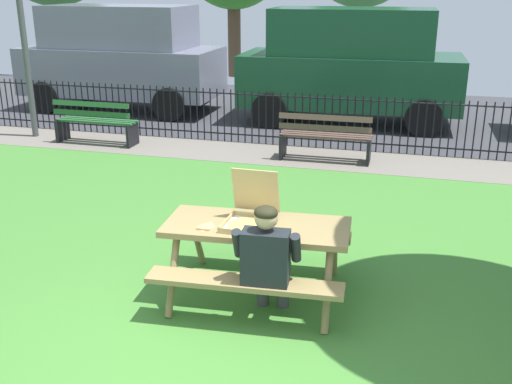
% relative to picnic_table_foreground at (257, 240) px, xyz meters
% --- Properties ---
extents(ground, '(28.00, 11.28, 0.02)m').
position_rel_picnic_table_foreground_xyz_m(ground, '(-0.28, 0.17, -0.61)').
color(ground, '#417C30').
extents(cobblestone_walkway, '(28.00, 1.40, 0.01)m').
position_rel_picnic_table_foreground_xyz_m(cobblestone_walkway, '(-0.28, 5.11, -0.60)').
color(cobblestone_walkway, slate).
extents(street_asphalt, '(28.00, 6.54, 0.01)m').
position_rel_picnic_table_foreground_xyz_m(street_asphalt, '(-0.28, 9.08, -0.60)').
color(street_asphalt, '#38383D').
extents(picnic_table_foreground, '(1.91, 1.61, 0.79)m').
position_rel_picnic_table_foreground_xyz_m(picnic_table_foreground, '(0.00, 0.00, 0.00)').
color(picnic_table_foreground, olive).
rests_on(picnic_table_foreground, ground).
extents(pizza_box_open, '(0.48, 0.55, 0.52)m').
position_rel_picnic_table_foreground_xyz_m(pizza_box_open, '(-0.06, -0.01, 0.27)').
color(pizza_box_open, tan).
rests_on(pizza_box_open, picnic_table_foreground).
extents(pizza_slice_on_table, '(0.13, 0.21, 0.02)m').
position_rel_picnic_table_foreground_xyz_m(pizza_slice_on_table, '(-0.45, -0.20, 0.18)').
color(pizza_slice_on_table, '#F5C767').
rests_on(pizza_slice_on_table, picnic_table_foreground).
extents(adult_at_table, '(0.62, 0.61, 1.19)m').
position_rel_picnic_table_foreground_xyz_m(adult_at_table, '(0.23, -0.48, 0.06)').
color(adult_at_table, '#444444').
rests_on(adult_at_table, ground).
extents(iron_fence_streetside, '(22.64, 0.03, 1.03)m').
position_rel_picnic_table_foreground_xyz_m(iron_fence_streetside, '(-0.28, 5.81, -0.07)').
color(iron_fence_streetside, black).
rests_on(iron_fence_streetside, ground).
extents(park_bench_left, '(1.60, 0.47, 0.85)m').
position_rel_picnic_table_foreground_xyz_m(park_bench_left, '(-4.59, 4.97, -0.18)').
color(park_bench_left, '#24592B').
rests_on(park_bench_left, ground).
extents(park_bench_center, '(1.61, 0.49, 0.85)m').
position_rel_picnic_table_foreground_xyz_m(park_bench_center, '(-0.12, 4.97, -0.18)').
color(park_bench_center, brown).
rests_on(park_bench_center, ground).
extents(parked_car_far_left, '(4.70, 2.07, 2.46)m').
position_rel_picnic_table_foreground_xyz_m(parked_car_far_left, '(-5.59, 8.12, 0.71)').
color(parked_car_far_left, slate).
rests_on(parked_car_far_left, ground).
extents(parked_car_left, '(4.76, 2.21, 2.46)m').
position_rel_picnic_table_foreground_xyz_m(parked_car_left, '(-0.11, 8.12, 0.71)').
color(parked_car_left, '#17462C').
rests_on(parked_car_left, ground).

